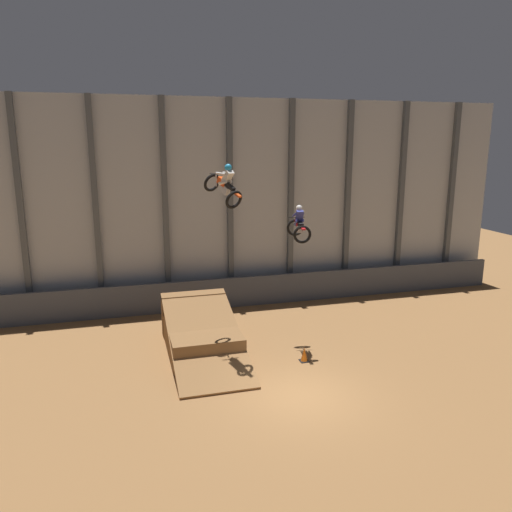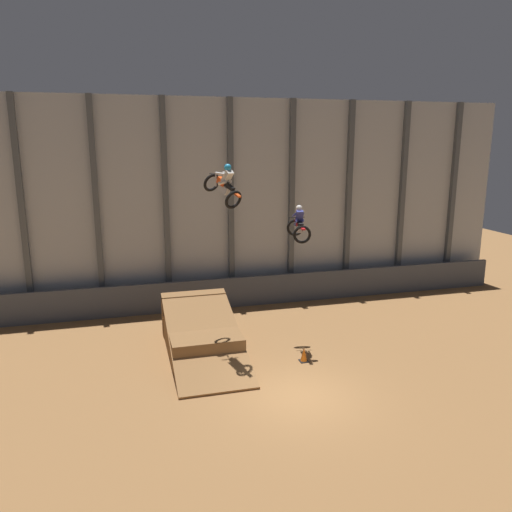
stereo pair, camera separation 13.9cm
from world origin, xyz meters
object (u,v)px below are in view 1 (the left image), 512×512
object	(u,v)px
traffic_cone_near_ramp	(304,355)
dirt_ramp	(201,333)
rider_bike_right_air	(299,225)
rider_bike_left_air	(224,186)

from	to	relation	value
traffic_cone_near_ramp	dirt_ramp	bearing A→B (deg)	147.57
dirt_ramp	rider_bike_right_air	size ratio (longest dim) A/B	3.51
dirt_ramp	traffic_cone_near_ramp	bearing A→B (deg)	-32.43
rider_bike_left_air	rider_bike_right_air	size ratio (longest dim) A/B	1.03
rider_bike_right_air	traffic_cone_near_ramp	distance (m)	5.23
rider_bike_right_air	rider_bike_left_air	bearing A→B (deg)	-157.83
rider_bike_right_air	traffic_cone_near_ramp	world-z (taller)	rider_bike_right_air
rider_bike_left_air	traffic_cone_near_ramp	world-z (taller)	rider_bike_left_air
traffic_cone_near_ramp	rider_bike_right_air	bearing A→B (deg)	81.08
rider_bike_right_air	dirt_ramp	bearing A→B (deg)	176.34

